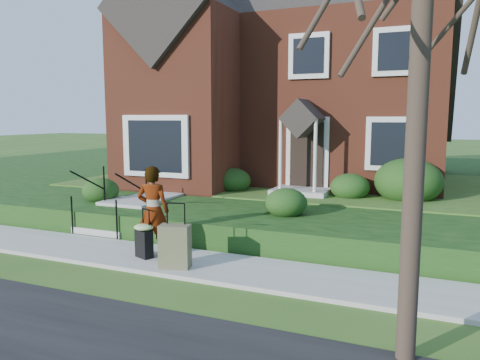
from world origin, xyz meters
The scene contains 10 objects.
ground centered at (0.00, 0.00, 0.00)m, with size 120.00×120.00×0.00m, color #2D5119.
sidewalk centered at (0.00, 0.00, 0.04)m, with size 60.00×1.60×0.08m, color #9E9B93.
terrace centered at (4.00, 10.90, 0.30)m, with size 44.00×20.00×0.60m, color #11340E.
walkway centered at (-2.50, 5.00, 0.63)m, with size 1.20×6.00×0.06m, color #9E9B93.
main_house centered at (-0.21, 9.61, 5.26)m, with size 10.40×10.20×9.40m.
front_steps centered at (-2.50, 1.84, 0.47)m, with size 1.40×2.02×1.50m.
foundation_shrubs centered at (1.33, 5.17, 1.11)m, with size 9.65×4.80×1.27m.
woman centered at (-0.38, 0.12, 0.98)m, with size 0.66×0.43×1.80m, color #999999.
suitcase_black centered at (-0.45, -0.11, 0.46)m, with size 0.50×0.46×0.97m.
suitcase_olive centered at (0.44, -0.42, 0.48)m, with size 0.61×0.43×1.20m.
Camera 1 is at (4.80, -7.63, 2.82)m, focal length 35.00 mm.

